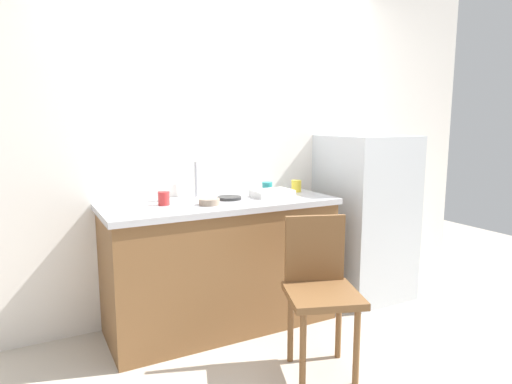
# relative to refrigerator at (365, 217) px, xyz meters

# --- Properties ---
(ground_plane) EXTENTS (8.00, 8.00, 0.00)m
(ground_plane) POSITION_rel_refrigerator_xyz_m (-1.04, -0.63, -0.66)
(ground_plane) COLOR #BCB2A3
(back_wall) EXTENTS (4.80, 0.10, 2.61)m
(back_wall) POSITION_rel_refrigerator_xyz_m (-1.04, 0.37, 0.64)
(back_wall) COLOR white
(back_wall) RESTS_ON ground_plane
(cabinet_base) EXTENTS (1.56, 0.60, 0.86)m
(cabinet_base) POSITION_rel_refrigerator_xyz_m (-1.28, 0.02, -0.23)
(cabinet_base) COLOR brown
(cabinet_base) RESTS_ON ground_plane
(countertop) EXTENTS (1.60, 0.64, 0.04)m
(countertop) POSITION_rel_refrigerator_xyz_m (-1.28, 0.02, 0.22)
(countertop) COLOR #B7B7BC
(countertop) RESTS_ON cabinet_base
(faucet) EXTENTS (0.02, 0.02, 0.25)m
(faucet) POSITION_rel_refrigerator_xyz_m (-1.36, 0.27, 0.36)
(faucet) COLOR #B7B7BC
(faucet) RESTS_ON countertop
(refrigerator) EXTENTS (0.62, 0.64, 1.32)m
(refrigerator) POSITION_rel_refrigerator_xyz_m (0.00, 0.00, 0.00)
(refrigerator) COLOR silver
(refrigerator) RESTS_ON ground_plane
(chair) EXTENTS (0.51, 0.51, 0.89)m
(chair) POSITION_rel_refrigerator_xyz_m (-1.00, -0.76, -0.16)
(chair) COLOR brown
(chair) RESTS_ON ground_plane
(dish_tray) EXTENTS (0.28, 0.20, 0.05)m
(dish_tray) POSITION_rel_refrigerator_xyz_m (-0.88, 0.01, 0.26)
(dish_tray) COLOR white
(dish_tray) RESTS_ON countertop
(terracotta_bowl) EXTENTS (0.14, 0.14, 0.04)m
(terracotta_bowl) POSITION_rel_refrigerator_xyz_m (-1.40, -0.08, 0.26)
(terracotta_bowl) COLOR gray
(terracotta_bowl) RESTS_ON countertop
(hotplate) EXTENTS (0.17, 0.17, 0.02)m
(hotplate) POSITION_rel_refrigerator_xyz_m (-1.20, 0.05, 0.25)
(hotplate) COLOR #2D2D2D
(hotplate) RESTS_ON countertop
(cup_teal) EXTENTS (0.08, 0.08, 0.08)m
(cup_teal) POSITION_rel_refrigerator_xyz_m (-0.81, 0.19, 0.28)
(cup_teal) COLOR teal
(cup_teal) RESTS_ON countertop
(cup_red) EXTENTS (0.07, 0.07, 0.09)m
(cup_red) POSITION_rel_refrigerator_xyz_m (-1.66, 0.05, 0.28)
(cup_red) COLOR red
(cup_red) RESTS_ON countertop
(cup_white) EXTENTS (0.07, 0.07, 0.08)m
(cup_white) POSITION_rel_refrigerator_xyz_m (-1.63, 0.20, 0.28)
(cup_white) COLOR white
(cup_white) RESTS_ON countertop
(cup_yellow) EXTENTS (0.08, 0.08, 0.09)m
(cup_yellow) POSITION_rel_refrigerator_xyz_m (-0.60, 0.11, 0.28)
(cup_yellow) COLOR yellow
(cup_yellow) RESTS_ON countertop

